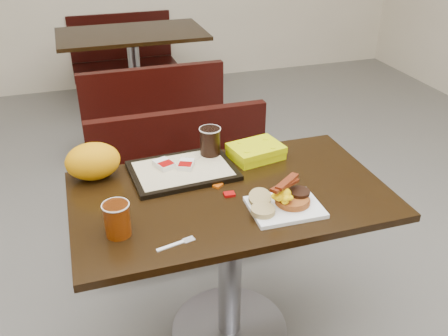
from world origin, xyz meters
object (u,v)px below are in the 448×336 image
object	(u,v)px
bench_near_n	(189,188)
coffee_cup_near	(117,220)
tray	(183,171)
bench_far_n	(124,55)
clamshell	(256,151)
bench_far_s	(150,107)
paper_bag	(93,161)
knife	(311,204)
hashbrown_sleeve_right	(186,164)
hashbrown_sleeve_left	(164,164)
fork	(170,246)
platter	(285,207)
pancake_stack	(293,199)
table_near	(230,268)
coffee_cup_far	(210,141)
table_far	(135,76)

from	to	relation	value
bench_near_n	coffee_cup_near	world-z (taller)	coffee_cup_near
tray	bench_far_n	bearing A→B (deg)	83.88
tray	clamshell	world-z (taller)	clamshell
bench_far_s	paper_bag	xyz separation A→B (m)	(-0.48, -1.63, 0.46)
knife	bench_near_n	bearing A→B (deg)	-175.26
hashbrown_sleeve_right	hashbrown_sleeve_left	bearing A→B (deg)	-173.40
bench_far_s	hashbrown_sleeve_left	size ratio (longest dim) A/B	11.87
fork	paper_bag	bearing A→B (deg)	97.49
knife	hashbrown_sleeve_left	distance (m)	0.62
bench_far_s	platter	bearing A→B (deg)	-85.78
bench_near_n	knife	distance (m)	0.99
coffee_cup_near	bench_near_n	bearing A→B (deg)	62.32
coffee_cup_near	bench_far_n	bearing A→B (deg)	82.71
bench_far_s	pancake_stack	xyz separation A→B (m)	(0.19, -2.06, 0.42)
coffee_cup_near	tray	world-z (taller)	coffee_cup_near
clamshell	bench_near_n	bearing A→B (deg)	101.95
tray	hashbrown_sleeve_left	xyz separation A→B (m)	(-0.07, 0.04, 0.02)
table_near	hashbrown_sleeve_left	distance (m)	0.52
table_near	knife	bearing A→B (deg)	-33.72
bench_far_n	coffee_cup_far	bearing A→B (deg)	-89.90
table_far	pancake_stack	bearing A→B (deg)	-86.14
bench_far_s	knife	size ratio (longest dim) A/B	5.40
table_far	tray	xyz separation A→B (m)	(-0.14, -2.40, 0.38)
table_far	hashbrown_sleeve_left	xyz separation A→B (m)	(-0.21, -2.36, 0.41)
table_near	pancake_stack	world-z (taller)	pancake_stack
bench_far_n	hashbrown_sleeve_left	xyz separation A→B (m)	(-0.21, -3.06, 0.42)
bench_far_s	bench_far_n	world-z (taller)	same
coffee_cup_far	clamshell	xyz separation A→B (m)	(0.19, -0.06, -0.05)
table_near	tray	bearing A→B (deg)	124.48
table_near	platter	bearing A→B (deg)	-47.84
bench_far_n	hashbrown_sleeve_right	distance (m)	3.12
platter	hashbrown_sleeve_left	size ratio (longest dim) A/B	3.04
bench_near_n	table_near	bearing A→B (deg)	-90.00
table_far	bench_far_s	distance (m)	0.70
table_near	platter	size ratio (longest dim) A/B	4.69
clamshell	paper_bag	bearing A→B (deg)	166.42
bench_far_s	fork	world-z (taller)	fork
hashbrown_sleeve_right	knife	bearing A→B (deg)	-20.60
hashbrown_sleeve_right	paper_bag	size ratio (longest dim) A/B	0.37
table_far	tray	size ratio (longest dim) A/B	2.88
table_near	bench_far_n	distance (m)	3.30
tray	knife	bearing A→B (deg)	-46.93
platter	paper_bag	distance (m)	0.78
fork	paper_bag	xyz separation A→B (m)	(-0.19, 0.53, 0.07)
knife	hashbrown_sleeve_left	xyz separation A→B (m)	(-0.46, 0.41, 0.03)
bench_far_s	platter	distance (m)	2.11
bench_far_n	pancake_stack	xyz separation A→B (m)	(0.19, -3.46, 0.42)
tray	coffee_cup_far	world-z (taller)	coffee_cup_far
clamshell	platter	bearing A→B (deg)	-106.53
table_near	coffee_cup_far	world-z (taller)	coffee_cup_far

